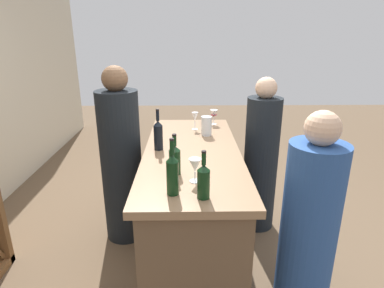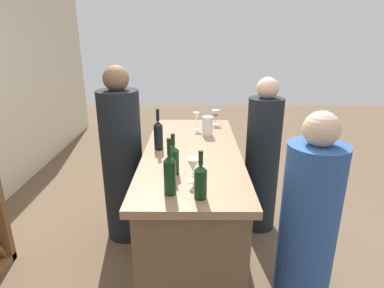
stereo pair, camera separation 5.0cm
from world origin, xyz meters
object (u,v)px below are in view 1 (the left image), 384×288
wine_bottle_center_dark_green (175,159)px  wine_bottle_second_left_dark_green (172,174)px  wine_bottle_second_right_near_black (158,134)px  water_pitcher (207,126)px  wine_glass_near_center (195,117)px  person_left_guest (309,229)px  person_center_guest (261,161)px  wine_glass_near_left (214,114)px  wine_bottle_leftmost_dark_green (204,180)px  wine_glass_near_right (195,166)px  person_server_behind (121,163)px

wine_bottle_center_dark_green → wine_bottle_second_left_dark_green: bearing=179.5°
wine_bottle_second_right_near_black → water_pitcher: wine_bottle_second_right_near_black is taller
wine_glass_near_center → water_pitcher: water_pitcher is taller
person_left_guest → person_center_guest: (1.06, 0.08, 0.03)m
wine_glass_near_left → wine_bottle_center_dark_green: bearing=163.7°
wine_bottle_leftmost_dark_green → wine_bottle_second_right_near_black: (0.79, 0.31, 0.02)m
wine_glass_near_left → person_center_guest: 0.65m
wine_bottle_second_left_dark_green → person_center_guest: size_ratio=0.23×
wine_bottle_second_right_near_black → person_center_guest: 1.09m
wine_glass_near_right → person_left_guest: 0.84m
wine_glass_near_center → wine_glass_near_right: wine_glass_near_center is taller
person_server_behind → wine_glass_near_right: bearing=-31.0°
wine_bottle_second_right_near_black → person_center_guest: bearing=-65.5°
wine_bottle_leftmost_dark_green → wine_bottle_center_dark_green: bearing=27.5°
wine_glass_near_center → person_left_guest: size_ratio=0.12×
person_center_guest → person_server_behind: bearing=22.0°
wine_glass_near_right → wine_glass_near_center: bearing=-1.4°
wine_bottle_second_right_near_black → person_left_guest: (-0.64, -1.00, -0.43)m
wine_bottle_second_left_dark_green → wine_bottle_second_right_near_black: 0.75m
wine_bottle_center_dark_green → wine_glass_near_left: (1.18, -0.35, 0.00)m
wine_glass_near_left → wine_glass_near_right: bearing=170.4°
person_server_behind → wine_bottle_second_right_near_black: bearing=-14.6°
person_left_guest → person_server_behind: person_server_behind is taller
wine_bottle_center_dark_green → wine_glass_near_left: 1.23m
wine_glass_near_right → person_server_behind: person_server_behind is taller
wine_glass_near_left → person_left_guest: person_left_guest is taller
wine_bottle_leftmost_dark_green → person_center_guest: (1.21, -0.61, -0.39)m
wine_bottle_second_right_near_black → person_server_behind: (0.27, 0.36, -0.35)m
wine_bottle_second_right_near_black → wine_glass_near_left: (0.72, -0.49, -0.02)m
wine_bottle_second_right_near_black → person_server_behind: bearing=53.1°
wine_bottle_second_left_dark_green → person_left_guest: person_left_guest is taller
wine_glass_near_center → person_server_behind: 0.79m
wine_bottle_center_dark_green → person_left_guest: 0.96m
wine_bottle_second_left_dark_green → wine_bottle_center_dark_green: size_ratio=1.23×
wine_glass_near_left → wine_glass_near_center: size_ratio=0.89×
wine_glass_near_center → person_center_guest: person_center_guest is taller
wine_bottle_center_dark_green → wine_glass_near_center: wine_bottle_center_dark_green is taller
wine_glass_near_left → person_center_guest: (-0.30, -0.43, -0.39)m
wine_glass_near_center → wine_glass_near_right: size_ratio=1.11×
wine_glass_near_right → person_center_guest: 1.25m
wine_bottle_center_dark_green → water_pitcher: wine_bottle_center_dark_green is taller
wine_glass_near_left → wine_glass_near_center: 0.26m
wine_bottle_second_left_dark_green → water_pitcher: (1.10, -0.26, -0.04)m
wine_bottle_leftmost_dark_green → wine_glass_near_left: 1.52m
wine_bottle_leftmost_dark_green → wine_bottle_second_right_near_black: wine_bottle_second_right_near_black is taller
wine_bottle_leftmost_dark_green → person_center_guest: bearing=-26.7°
wine_glass_near_left → wine_bottle_leftmost_dark_green: bearing=173.3°
wine_glass_near_center → wine_bottle_leftmost_dark_green: bearing=-179.4°
wine_bottle_second_right_near_black → water_pitcher: size_ratio=1.90×
wine_bottle_leftmost_dark_green → wine_bottle_second_left_dark_green: size_ratio=0.84×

